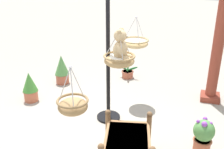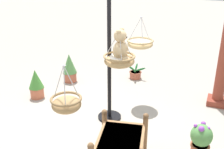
% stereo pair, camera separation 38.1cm
% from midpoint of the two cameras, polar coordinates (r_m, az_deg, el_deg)
% --- Properties ---
extents(ground_plane, '(40.00, 40.00, 0.00)m').
position_cam_midpoint_polar(ground_plane, '(5.00, 1.27, -10.58)').
color(ground_plane, '#A8A093').
extents(display_pole_central, '(0.44, 0.44, 2.49)m').
position_cam_midpoint_polar(display_pole_central, '(4.82, 1.69, -1.33)').
color(display_pole_central, black).
rests_on(display_pole_central, ground).
extents(hanging_basket_with_teddy, '(0.53, 0.53, 0.62)m').
position_cam_midpoint_polar(hanging_basket_with_teddy, '(4.44, 4.04, 3.03)').
color(hanging_basket_with_teddy, tan).
extents(teddy_bear, '(0.37, 0.33, 0.53)m').
position_cam_midpoint_polar(teddy_bear, '(4.36, 4.43, 5.87)').
color(teddy_bear, tan).
extents(hanging_basket_left_high, '(0.54, 0.54, 0.63)m').
position_cam_midpoint_polar(hanging_basket_left_high, '(5.41, 8.06, 6.57)').
color(hanging_basket_left_high, tan).
extents(hanging_basket_right_low, '(0.43, 0.43, 0.67)m').
position_cam_midpoint_polar(hanging_basket_right_low, '(3.65, -6.78, -6.25)').
color(hanging_basket_right_low, '#A37F51').
extents(potted_plant_fern_front, '(0.33, 0.33, 0.65)m').
position_cam_midpoint_polar(potted_plant_fern_front, '(5.96, -14.17, -1.94)').
color(potted_plant_fern_front, '#BC6042').
rests_on(potted_plant_fern_front, ground).
extents(potted_plant_bushy_green, '(0.32, 0.32, 0.59)m').
position_cam_midpoint_polar(potted_plant_bushy_green, '(4.35, 20.93, -13.03)').
color(potted_plant_bushy_green, '#BC6042').
rests_on(potted_plant_bushy_green, ground).
extents(potted_plant_small_succulent, '(0.35, 0.35, 0.72)m').
position_cam_midpoint_polar(potted_plant_small_succulent, '(6.64, -7.44, 1.41)').
color(potted_plant_small_succulent, '#AD563D').
rests_on(potted_plant_small_succulent, ground).
extents(potted_plant_conical_shrub, '(0.53, 0.54, 0.35)m').
position_cam_midpoint_polar(potted_plant_conical_shrub, '(6.90, 6.60, 0.17)').
color(potted_plant_conical_shrub, '#AD563D').
rests_on(potted_plant_conical_shrub, ground).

